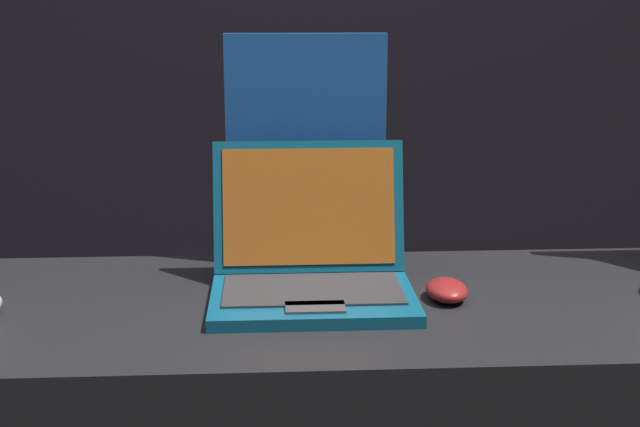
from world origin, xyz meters
The scene contains 3 objects.
laptop_middle centered at (-0.02, 0.32, 0.92)m, with size 0.33×0.30×0.25m.
mouse_middle centered at (0.21, 0.28, 0.88)m, with size 0.07×0.10×0.03m.
promo_stand_middle centered at (-0.02, 0.51, 1.06)m, with size 0.30×0.07×0.43m.
Camera 1 is at (-0.08, -1.11, 1.36)m, focal length 50.00 mm.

